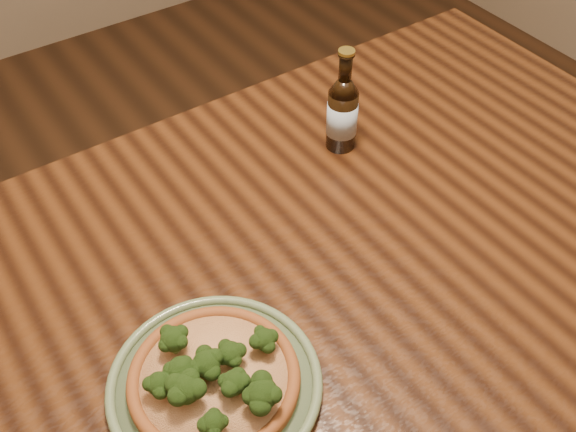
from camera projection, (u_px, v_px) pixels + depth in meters
table at (286, 304)px, 1.12m from camera, size 1.60×0.90×0.75m
plate at (215, 384)px, 0.90m from camera, size 0.29×0.29×0.02m
pizza at (213, 378)px, 0.88m from camera, size 0.23×0.23×0.07m
beer_bottle at (342, 112)px, 1.21m from camera, size 0.06×0.06×0.20m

